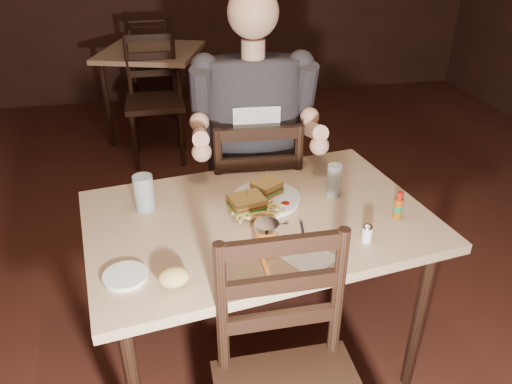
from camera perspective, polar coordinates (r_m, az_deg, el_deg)
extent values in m
plane|color=black|center=(2.68, 1.48, -13.02)|extent=(7.00, 7.00, 0.00)
cube|color=tan|center=(1.96, 0.29, -3.26)|extent=(1.42, 1.05, 0.04)
cylinder|color=black|center=(2.38, -15.82, -9.14)|extent=(0.05, 0.05, 0.73)
cylinder|color=black|center=(2.19, 18.10, -13.60)|extent=(0.05, 0.05, 0.73)
cylinder|color=black|center=(2.64, 9.35, -4.18)|extent=(0.05, 0.05, 0.73)
cube|color=tan|center=(4.55, -11.98, 15.37)|extent=(1.01, 1.01, 0.04)
cylinder|color=black|center=(4.48, -16.63, 9.41)|extent=(0.04, 0.04, 0.73)
cylinder|color=black|center=(5.04, -13.98, 11.95)|extent=(0.04, 0.04, 0.73)
cylinder|color=black|center=(4.28, -8.57, 9.38)|extent=(0.04, 0.04, 0.73)
cylinder|color=black|center=(4.86, -6.72, 11.97)|extent=(0.04, 0.04, 0.73)
cylinder|color=white|center=(2.04, 1.19, -0.87)|extent=(0.31, 0.31, 0.02)
ellipsoid|color=maroon|center=(1.99, 3.39, -1.31)|extent=(0.04, 0.04, 0.01)
cylinder|color=silver|center=(2.01, -12.68, -0.06)|extent=(0.09, 0.09, 0.14)
cylinder|color=silver|center=(2.08, 8.90, 1.30)|extent=(0.07, 0.07, 0.14)
cube|color=white|center=(1.73, 6.22, -7.54)|extent=(0.20, 0.20, 0.00)
cube|color=silver|center=(1.67, 1.18, -8.79)|extent=(0.02, 0.22, 0.01)
cube|color=silver|center=(1.85, 5.38, -4.65)|extent=(0.04, 0.15, 0.00)
cylinder|color=white|center=(1.69, -14.69, -9.38)|extent=(0.16, 0.16, 0.01)
ellipsoid|color=tan|center=(1.60, -9.40, -9.58)|extent=(0.11, 0.10, 0.06)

